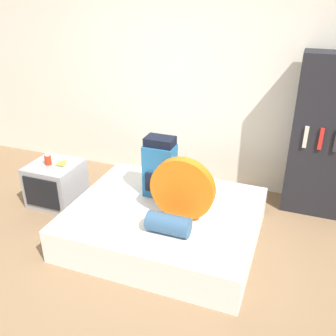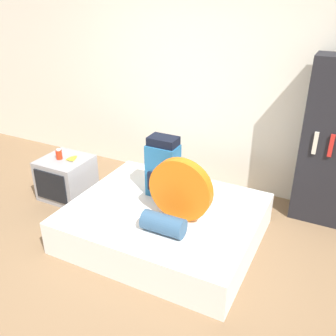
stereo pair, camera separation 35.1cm
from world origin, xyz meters
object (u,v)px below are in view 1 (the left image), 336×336
television (56,183)px  tent_bag (182,189)px  backpack (160,168)px  bookshelf (328,138)px  canister (48,160)px  sleeping_roll (168,224)px

television → tent_bag: bearing=-10.0°
television → backpack: bearing=1.2°
television → bookshelf: bookshelf is taller
canister → bookshelf: (2.93, 0.92, 0.33)m
bookshelf → canister: bearing=-162.5°
tent_bag → sleeping_roll: (-0.03, -0.28, -0.21)m
canister → bookshelf: bearing=17.5°
backpack → sleeping_roll: bearing=-62.1°
television → canister: canister is taller
tent_bag → television: 1.74m
sleeping_roll → television: 1.74m
canister → tent_bag: bearing=-9.2°
sleeping_roll → canister: canister is taller
backpack → bookshelf: bearing=29.2°
sleeping_roll → canister: (-1.68, 0.56, 0.11)m
sleeping_roll → tent_bag: bearing=83.4°
sleeping_roll → canister: 1.77m
tent_bag → canister: size_ratio=4.84×
tent_bag → sleeping_roll: tent_bag is taller
backpack → bookshelf: (1.58, 0.88, 0.22)m
sleeping_roll → television: size_ratio=0.71×
television → bookshelf: size_ratio=0.31×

